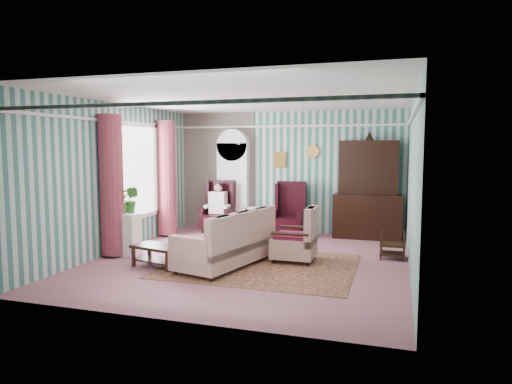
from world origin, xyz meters
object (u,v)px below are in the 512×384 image
(sofa, at_px, (225,235))
(coffee_table, at_px, (158,256))
(bookcase, at_px, (233,185))
(floral_armchair, at_px, (294,235))
(seated_woman, at_px, (218,208))
(wingback_right, at_px, (289,209))
(wingback_left, at_px, (218,206))
(plant_stand, at_px, (125,234))
(nest_table, at_px, (393,245))
(round_side_table, at_px, (255,220))
(dresser_hutch, at_px, (368,186))

(sofa, xyz_separation_m, coffee_table, (-1.08, -0.40, -0.36))
(bookcase, bearing_deg, floral_armchair, -51.17)
(sofa, distance_m, coffee_table, 1.21)
(seated_woman, bearing_deg, coffee_table, -85.98)
(wingback_right, xyz_separation_m, seated_woman, (-1.75, 0.00, -0.04))
(wingback_left, relative_size, coffee_table, 1.42)
(plant_stand, height_order, floral_armchair, floral_armchair)
(wingback_right, relative_size, floral_armchair, 1.30)
(seated_woman, bearing_deg, sofa, -65.78)
(plant_stand, bearing_deg, floral_armchair, 8.95)
(bookcase, distance_m, plant_stand, 3.39)
(nest_table, bearing_deg, floral_armchair, -157.56)
(bookcase, relative_size, coffee_table, 2.55)
(coffee_table, bearing_deg, sofa, 20.47)
(wingback_left, distance_m, floral_armchair, 3.27)
(floral_armchair, bearing_deg, sofa, 122.81)
(round_side_table, bearing_deg, wingback_left, -170.54)
(seated_woman, bearing_deg, bookcase, 57.34)
(nest_table, height_order, floral_armchair, floral_armchair)
(seated_woman, distance_m, plant_stand, 2.87)
(wingback_right, bearing_deg, wingback_left, 180.00)
(plant_stand, bearing_deg, round_side_table, 59.62)
(sofa, distance_m, floral_armchair, 1.26)
(seated_woman, height_order, nest_table, seated_woman)
(seated_woman, bearing_deg, dresser_hutch, 4.41)
(seated_woman, distance_m, sofa, 3.21)
(round_side_table, distance_m, sofa, 3.12)
(dresser_hutch, bearing_deg, nest_table, -72.61)
(bookcase, distance_m, dresser_hutch, 3.25)
(plant_stand, distance_m, floral_armchair, 3.21)
(sofa, bearing_deg, wingback_right, 6.27)
(floral_armchair, bearing_deg, wingback_left, 46.57)
(seated_woman, xyz_separation_m, coffee_table, (0.23, -3.34, -0.40))
(dresser_hutch, height_order, seated_woman, dresser_hutch)
(wingback_left, height_order, sofa, wingback_left)
(wingback_right, bearing_deg, seated_woman, 180.00)
(dresser_hutch, distance_m, plant_stand, 5.31)
(dresser_hutch, distance_m, coffee_table, 4.96)
(round_side_table, bearing_deg, plant_stand, -120.38)
(floral_armchair, bearing_deg, plant_stand, 98.97)
(bookcase, height_order, plant_stand, bookcase)
(coffee_table, bearing_deg, dresser_hutch, 47.83)
(wingback_right, relative_size, sofa, 0.63)
(floral_armchair, distance_m, coffee_table, 2.42)
(wingback_left, bearing_deg, coffee_table, -85.98)
(dresser_hutch, relative_size, sofa, 1.19)
(sofa, xyz_separation_m, floral_armchair, (1.06, 0.68, -0.07))
(round_side_table, xyz_separation_m, nest_table, (3.17, -1.70, -0.03))
(nest_table, bearing_deg, round_side_table, 151.80)
(sofa, bearing_deg, dresser_hutch, -19.63)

